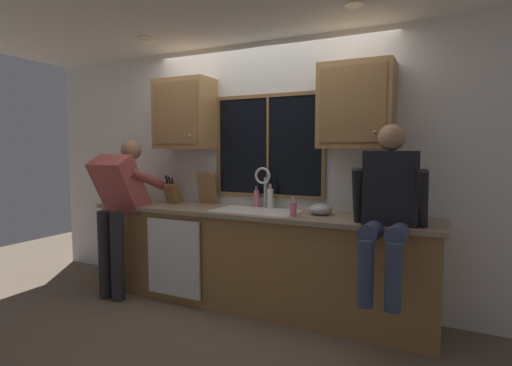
{
  "coord_description": "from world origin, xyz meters",
  "views": [
    {
      "loc": [
        1.65,
        -3.59,
        1.48
      ],
      "look_at": [
        0.04,
        -0.3,
        1.18
      ],
      "focal_mm": 27.75,
      "sensor_mm": 36.0,
      "label": 1
    }
  ],
  "objects_px": {
    "person_standing": "(119,201)",
    "knife_block": "(173,193)",
    "mixing_bowl": "(320,209)",
    "soap_dispenser": "(293,209)",
    "bottle_tall_clear": "(256,198)",
    "bottle_green_glass": "(270,198)",
    "person_sitting_on_counter": "(388,202)",
    "cutting_board": "(207,188)"
  },
  "relations": [
    {
      "from": "cutting_board",
      "to": "mixing_bowl",
      "type": "distance_m",
      "value": 1.3
    },
    {
      "from": "mixing_bowl",
      "to": "soap_dispenser",
      "type": "relative_size",
      "value": 1.22
    },
    {
      "from": "soap_dispenser",
      "to": "bottle_green_glass",
      "type": "distance_m",
      "value": 0.5
    },
    {
      "from": "knife_block",
      "to": "mixing_bowl",
      "type": "xyz_separation_m",
      "value": [
        1.64,
        -0.04,
        -0.06
      ]
    },
    {
      "from": "person_sitting_on_counter",
      "to": "mixing_bowl",
      "type": "bearing_deg",
      "value": 152.41
    },
    {
      "from": "person_sitting_on_counter",
      "to": "bottle_tall_clear",
      "type": "relative_size",
      "value": 5.77
    },
    {
      "from": "knife_block",
      "to": "bottle_tall_clear",
      "type": "distance_m",
      "value": 0.94
    },
    {
      "from": "person_sitting_on_counter",
      "to": "bottle_green_glass",
      "type": "height_order",
      "value": "person_sitting_on_counter"
    },
    {
      "from": "soap_dispenser",
      "to": "bottle_tall_clear",
      "type": "xyz_separation_m",
      "value": [
        -0.53,
        0.38,
        0.02
      ]
    },
    {
      "from": "person_standing",
      "to": "knife_block",
      "type": "height_order",
      "value": "person_standing"
    },
    {
      "from": "person_sitting_on_counter",
      "to": "mixing_bowl",
      "type": "xyz_separation_m",
      "value": [
        -0.61,
        0.32,
        -0.14
      ]
    },
    {
      "from": "cutting_board",
      "to": "soap_dispenser",
      "type": "relative_size",
      "value": 1.95
    },
    {
      "from": "person_standing",
      "to": "mixing_bowl",
      "type": "distance_m",
      "value": 2.02
    },
    {
      "from": "bottle_green_glass",
      "to": "knife_block",
      "type": "bearing_deg",
      "value": -175.11
    },
    {
      "from": "knife_block",
      "to": "bottle_green_glass",
      "type": "height_order",
      "value": "knife_block"
    },
    {
      "from": "person_sitting_on_counter",
      "to": "knife_block",
      "type": "xyz_separation_m",
      "value": [
        -2.25,
        0.36,
        -0.08
      ]
    },
    {
      "from": "person_standing",
      "to": "cutting_board",
      "type": "xyz_separation_m",
      "value": [
        0.7,
        0.55,
        0.11
      ]
    },
    {
      "from": "mixing_bowl",
      "to": "bottle_tall_clear",
      "type": "distance_m",
      "value": 0.74
    },
    {
      "from": "mixing_bowl",
      "to": "bottle_green_glass",
      "type": "height_order",
      "value": "bottle_green_glass"
    },
    {
      "from": "bottle_tall_clear",
      "to": "bottle_green_glass",
      "type": "bearing_deg",
      "value": -13.52
    },
    {
      "from": "person_standing",
      "to": "knife_block",
      "type": "xyz_separation_m",
      "value": [
        0.34,
        0.43,
        0.06
      ]
    },
    {
      "from": "bottle_green_glass",
      "to": "bottle_tall_clear",
      "type": "distance_m",
      "value": 0.17
    },
    {
      "from": "knife_block",
      "to": "mixing_bowl",
      "type": "bearing_deg",
      "value": -1.55
    },
    {
      "from": "person_sitting_on_counter",
      "to": "bottle_tall_clear",
      "type": "xyz_separation_m",
      "value": [
        -1.32,
        0.5,
        -0.09
      ]
    },
    {
      "from": "person_standing",
      "to": "soap_dispenser",
      "type": "xyz_separation_m",
      "value": [
        1.81,
        0.18,
        0.01
      ]
    },
    {
      "from": "bottle_green_glass",
      "to": "soap_dispenser",
      "type": "bearing_deg",
      "value": -42.88
    },
    {
      "from": "bottle_green_glass",
      "to": "person_sitting_on_counter",
      "type": "bearing_deg",
      "value": -21.59
    },
    {
      "from": "soap_dispenser",
      "to": "cutting_board",
      "type": "bearing_deg",
      "value": 161.55
    },
    {
      "from": "mixing_bowl",
      "to": "bottle_green_glass",
      "type": "relative_size",
      "value": 0.82
    },
    {
      "from": "knife_block",
      "to": "mixing_bowl",
      "type": "distance_m",
      "value": 1.65
    },
    {
      "from": "soap_dispenser",
      "to": "bottle_tall_clear",
      "type": "distance_m",
      "value": 0.66
    },
    {
      "from": "bottle_green_glass",
      "to": "mixing_bowl",
      "type": "bearing_deg",
      "value": -14.26
    },
    {
      "from": "person_standing",
      "to": "knife_block",
      "type": "distance_m",
      "value": 0.55
    },
    {
      "from": "knife_block",
      "to": "person_standing",
      "type": "bearing_deg",
      "value": -128.9
    },
    {
      "from": "person_standing",
      "to": "knife_block",
      "type": "relative_size",
      "value": 4.95
    },
    {
      "from": "knife_block",
      "to": "bottle_tall_clear",
      "type": "bearing_deg",
      "value": 8.21
    },
    {
      "from": "knife_block",
      "to": "mixing_bowl",
      "type": "height_order",
      "value": "knife_block"
    },
    {
      "from": "mixing_bowl",
      "to": "person_sitting_on_counter",
      "type": "bearing_deg",
      "value": -27.59
    },
    {
      "from": "cutting_board",
      "to": "soap_dispenser",
      "type": "distance_m",
      "value": 1.17
    },
    {
      "from": "soap_dispenser",
      "to": "mixing_bowl",
      "type": "bearing_deg",
      "value": 48.43
    },
    {
      "from": "person_sitting_on_counter",
      "to": "cutting_board",
      "type": "relative_size",
      "value": 3.8
    },
    {
      "from": "person_sitting_on_counter",
      "to": "bottle_green_glass",
      "type": "bearing_deg",
      "value": 158.41
    }
  ]
}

